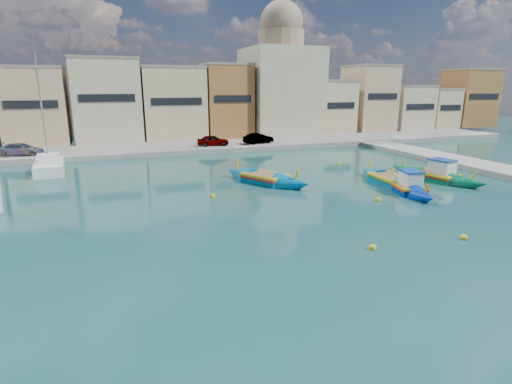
{
  "coord_description": "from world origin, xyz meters",
  "views": [
    {
      "loc": [
        -13.71,
        -15.24,
        7.42
      ],
      "look_at": [
        -6.05,
        6.0,
        1.4
      ],
      "focal_mm": 28.0,
      "sensor_mm": 36.0,
      "label": 1
    }
  ],
  "objects": [
    {
      "name": "luzzu_blue_cabin",
      "position": [
        5.92,
        7.19,
        0.31
      ],
      "size": [
        3.4,
        7.4,
        2.55
      ],
      "color": "#002EA2",
      "rests_on": "ground"
    },
    {
      "name": "yacht_north",
      "position": [
        -19.31,
        25.21,
        0.43
      ],
      "size": [
        3.02,
        8.36,
        10.93
      ],
      "color": "white",
      "rests_on": "ground"
    },
    {
      "name": "mooring_buoys",
      "position": [
        2.85,
        5.55,
        0.08
      ],
      "size": [
        23.42,
        19.39,
        0.36
      ],
      "color": "yellow",
      "rests_on": "ground"
    },
    {
      "name": "ground",
      "position": [
        0.0,
        0.0,
        0.0
      ],
      "size": [
        160.0,
        160.0,
        0.0
      ],
      "primitive_type": "plane",
      "color": "#174545",
      "rests_on": "ground"
    },
    {
      "name": "church_block",
      "position": [
        10.0,
        40.0,
        8.41
      ],
      "size": [
        10.0,
        10.0,
        19.1
      ],
      "color": "#C0B28F",
      "rests_on": "ground"
    },
    {
      "name": "luzzu_turquoise_cabin",
      "position": [
        10.66,
        9.46,
        0.33
      ],
      "size": [
        3.72,
        8.84,
        2.77
      ],
      "color": "#0A6F45",
      "rests_on": "ground"
    },
    {
      "name": "parked_cars",
      "position": [
        -9.37,
        30.5,
        1.22
      ],
      "size": [
        29.86,
        2.64,
        1.25
      ],
      "color": "#4C1919",
      "rests_on": "north_quay"
    },
    {
      "name": "north_townhouses",
      "position": [
        6.68,
        39.36,
        5.0
      ],
      "size": [
        83.2,
        7.87,
        10.19
      ],
      "color": "#C4B288",
      "rests_on": "ground"
    },
    {
      "name": "luzzu_cyan_mid",
      "position": [
        6.3,
        9.55,
        0.26
      ],
      "size": [
        2.48,
        8.54,
        2.49
      ],
      "color": "#006CA1",
      "rests_on": "ground"
    },
    {
      "name": "luzzu_green",
      "position": [
        -2.66,
        13.27,
        0.28
      ],
      "size": [
        6.02,
        8.38,
        2.65
      ],
      "color": "#00689D",
      "rests_on": "ground"
    },
    {
      "name": "north_quay",
      "position": [
        0.0,
        32.0,
        0.3
      ],
      "size": [
        80.0,
        8.0,
        0.6
      ],
      "primitive_type": "cube",
      "color": "gray",
      "rests_on": "ground"
    }
  ]
}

